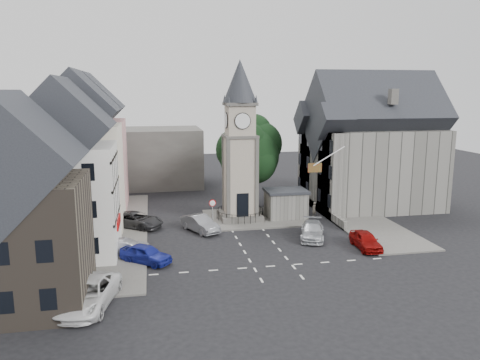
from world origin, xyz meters
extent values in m
plane|color=black|center=(0.00, 0.00, 0.00)|extent=(120.00, 120.00, 0.00)
cube|color=#595651|center=(-12.50, 6.00, 0.07)|extent=(6.00, 30.00, 0.14)
cube|color=#595651|center=(12.00, 8.00, 0.07)|extent=(6.00, 26.00, 0.14)
cube|color=#595651|center=(1.50, 8.00, 0.08)|extent=(10.00, 8.00, 0.16)
cube|color=silver|center=(0.00, -5.50, 0.01)|extent=(20.00, 8.00, 0.01)
cube|color=#4C4944|center=(0.00, 8.00, 0.35)|extent=(4.20, 4.20, 0.70)
torus|color=black|center=(0.00, 8.00, 1.08)|extent=(4.86, 4.86, 0.06)
cube|color=#A09781|center=(0.00, 8.00, 4.70)|extent=(3.00, 3.00, 8.00)
cube|color=black|center=(0.00, 6.55, 1.90)|extent=(1.20, 0.25, 2.40)
cube|color=#4C4944|center=(0.00, 8.00, 8.70)|extent=(3.30, 3.30, 0.25)
cube|color=#A09781|center=(0.00, 8.00, 10.30)|extent=(2.70, 2.70, 3.20)
cylinder|color=white|center=(0.00, 6.60, 10.30)|extent=(1.50, 0.12, 1.50)
cube|color=#4C4944|center=(0.00, 8.00, 11.90)|extent=(3.10, 3.10, 0.30)
cone|color=#212329|center=(0.00, 8.00, 14.15)|extent=(3.40, 3.40, 4.20)
cube|color=#63615B|center=(4.80, 7.50, 1.40)|extent=(4.00, 3.00, 2.80)
cube|color=#212329|center=(4.80, 7.50, 2.95)|extent=(4.30, 3.30, 0.25)
cylinder|color=black|center=(2.00, 13.00, 2.20)|extent=(0.70, 0.70, 4.40)
cylinder|color=black|center=(-3.20, 5.50, 1.25)|extent=(0.10, 0.10, 2.50)
cone|color=#A50C0C|center=(-3.20, 5.40, 2.50)|extent=(0.70, 0.06, 0.70)
cone|color=white|center=(-3.20, 5.38, 2.50)|extent=(0.54, 0.04, 0.54)
cube|color=#DE9C99|center=(-15.50, 16.00, 5.00)|extent=(7.50, 7.00, 10.00)
cube|color=#EDDFC7|center=(-15.50, 8.00, 5.00)|extent=(7.50, 7.00, 10.00)
cube|color=silver|center=(-15.50, 0.00, 4.50)|extent=(7.50, 7.00, 9.00)
cube|color=#423931|center=(-17.00, -9.00, 4.00)|extent=(8.00, 7.00, 8.00)
cube|color=#4C4944|center=(-12.00, 28.00, 4.00)|extent=(20.00, 10.00, 8.00)
cube|color=#63615B|center=(16.00, 11.00, 4.50)|extent=(14.00, 10.00, 9.00)
cube|color=#63615B|center=(9.80, 7.50, 4.50)|extent=(1.60, 4.40, 9.00)
cube|color=#63615B|center=(9.80, 14.50, 4.50)|extent=(1.60, 4.40, 9.00)
cube|color=#63615B|center=(9.20, 10.00, 0.45)|extent=(0.40, 16.00, 0.90)
cylinder|color=white|center=(8.00, 4.00, 7.00)|extent=(3.17, 0.10, 1.89)
plane|color=#B21414|center=(6.60, 4.00, 5.90)|extent=(1.40, 0.00, 1.40)
imported|color=navy|center=(-9.55, -2.96, 0.73)|extent=(4.42, 4.00, 1.46)
imported|color=#9FA0A7|center=(-11.22, -0.76, 0.64)|extent=(4.03, 1.78, 1.29)
imported|color=#2A2A2C|center=(-10.59, 6.96, 0.77)|extent=(6.01, 5.19, 1.53)
imported|color=gray|center=(-4.53, 4.50, 0.78)|extent=(3.62, 4.94, 1.55)
imported|color=#B3B7BC|center=(5.26, 0.50, 0.72)|extent=(3.59, 5.37, 1.45)
imported|color=maroon|center=(8.78, -3.00, 0.73)|extent=(1.97, 4.37, 1.46)
imported|color=silver|center=(-13.00, -10.00, 0.85)|extent=(4.08, 6.60, 1.70)
imported|color=#AFA391|center=(8.00, 7.70, 0.78)|extent=(0.68, 0.62, 1.56)
camera|label=1|loc=(-8.83, -38.31, 13.21)|focal=35.00mm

